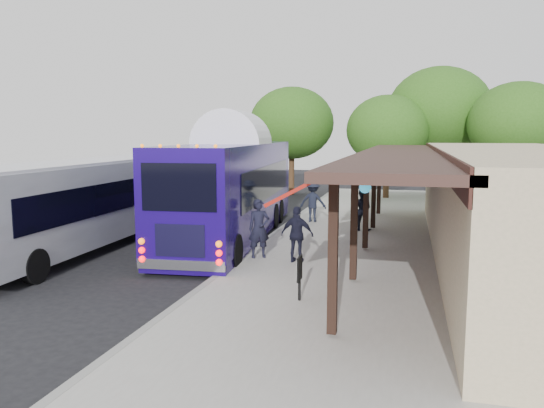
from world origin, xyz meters
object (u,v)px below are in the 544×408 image
Objects in this scene: city_bus at (80,201)px; ped_b at (362,209)px; sign_board at (299,271)px; coach_bus at (233,184)px; ped_d at (313,201)px; ped_a at (259,228)px; ped_c at (297,234)px.

ped_b is (9.24, 5.49, -0.72)m from city_bus.
coach_bus is at bearing 119.50° from sign_board.
coach_bus is 4.61m from ped_d.
sign_board is at bearing -90.73° from ped_a.
ped_a is at bearing 118.47° from sign_board.
city_bus is at bearing 154.82° from sign_board.
ped_a is 1.09× the size of ped_b.
ped_d is at bearing 44.25° from city_bus.
coach_bus is at bearing -44.37° from ped_c.
coach_bus is at bearing 35.66° from city_bus.
coach_bus is 5.20m from ped_c.
city_bus is 6.38× the size of ped_d.
ped_b is (4.78, 2.13, -1.11)m from coach_bus.
ped_d is 11.35m from sign_board.
city_bus reaches higher than sign_board.
ped_b is 1.62× the size of sign_board.
ped_b is (2.73, 5.65, -0.07)m from ped_a.
city_bus is at bearing -147.74° from coach_bus.
ped_c is 3.76m from sign_board.
ped_b is at bearing -99.09° from ped_c.
ped_c reaches higher than sign_board.
ped_b is 9.65m from sign_board.
city_bus is at bearing 47.26° from ped_d.
ped_d is (2.49, 3.73, -1.05)m from coach_bus.
ped_c is (7.81, -0.47, -0.71)m from city_bus.
coach_bus is 7.24× the size of ped_c.
ped_d is 1.73× the size of sign_board.
coach_bus is 11.77× the size of sign_board.
city_bus is at bearing 34.25° from ped_b.
sign_board is at bearing 89.86° from ped_b.
ped_c is at bearing 98.17° from ped_d.
coach_bus reaches higher than sign_board.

